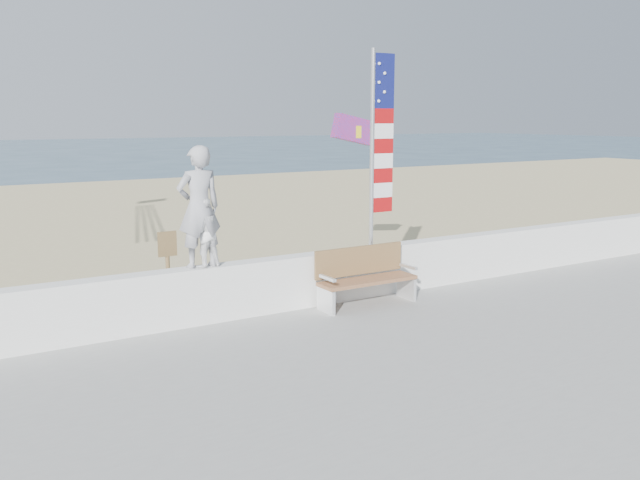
# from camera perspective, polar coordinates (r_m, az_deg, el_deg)

# --- Properties ---
(ground) EXTENTS (220.00, 220.00, 0.00)m
(ground) POSITION_cam_1_polar(r_m,az_deg,el_deg) (10.25, 4.32, -9.10)
(ground) COLOR #304B60
(ground) RESTS_ON ground
(sand) EXTENTS (90.00, 40.00, 0.08)m
(sand) POSITION_cam_1_polar(r_m,az_deg,el_deg) (18.08, -12.46, -0.68)
(sand) COLOR tan
(sand) RESTS_ON ground
(boardwalk) EXTENTS (50.00, 12.40, 0.10)m
(boardwalk) POSITION_cam_1_polar(r_m,az_deg,el_deg) (7.57, 22.94, -16.10)
(boardwalk) COLOR #989894
(boardwalk) RESTS_ON sand
(seawall) EXTENTS (30.00, 0.35, 0.90)m
(seawall) POSITION_cam_1_polar(r_m,az_deg,el_deg) (11.68, -1.35, -3.42)
(seawall) COLOR white
(seawall) RESTS_ON boardwalk
(adult) EXTENTS (0.70, 0.46, 1.90)m
(adult) POSITION_cam_1_polar(r_m,az_deg,el_deg) (10.64, -10.16, 2.75)
(adult) COLOR #9B9BA1
(adult) RESTS_ON seawall
(child) EXTENTS (0.57, 0.47, 1.10)m
(child) POSITION_cam_1_polar(r_m,az_deg,el_deg) (10.72, -9.81, 0.63)
(child) COLOR white
(child) RESTS_ON seawall
(bench) EXTENTS (1.80, 0.57, 1.00)m
(bench) POSITION_cam_1_polar(r_m,az_deg,el_deg) (11.80, 3.78, -3.01)
(bench) COLOR #946240
(bench) RESTS_ON boardwalk
(flag) EXTENTS (0.50, 0.08, 3.50)m
(flag) POSITION_cam_1_polar(r_m,az_deg,el_deg) (12.19, 4.90, 8.34)
(flag) COLOR silver
(flag) RESTS_ON seawall
(parafoil_kite) EXTENTS (1.03, 0.31, 0.70)m
(parafoil_kite) POSITION_cam_1_polar(r_m,az_deg,el_deg) (14.73, 2.95, 9.24)
(parafoil_kite) COLOR red
(parafoil_kite) RESTS_ON ground
(sign) EXTENTS (0.32, 0.07, 1.46)m
(sign) POSITION_cam_1_polar(r_m,az_deg,el_deg) (11.59, -12.68, -2.19)
(sign) COLOR brown
(sign) RESTS_ON sand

